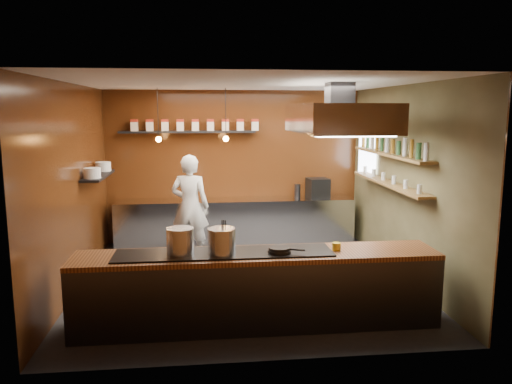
{
  "coord_description": "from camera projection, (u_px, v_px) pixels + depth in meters",
  "views": [
    {
      "loc": [
        -0.66,
        -7.36,
        2.62
      ],
      "look_at": [
        0.2,
        0.4,
        1.33
      ],
      "focal_mm": 35.0,
      "sensor_mm": 36.0,
      "label": 1
    }
  ],
  "objects": [
    {
      "name": "right_wall",
      "position": [
        405.0,
        183.0,
        7.74
      ],
      "size": [
        0.0,
        5.0,
        5.0
      ],
      "primitive_type": "plane",
      "rotation": [
        1.57,
        0.0,
        -1.57
      ],
      "color": "#464327",
      "rests_on": "ground"
    },
    {
      "name": "espresso_machine",
      "position": [
        318.0,
        188.0,
        9.79
      ],
      "size": [
        0.44,
        0.42,
        0.39
      ],
      "primitive_type": "cube",
      "rotation": [
        0.0,
        0.0,
        0.13
      ],
      "color": "black",
      "rests_on": "prep_counter"
    },
    {
      "name": "plate_stacks",
      "position": [
        98.0,
        170.0,
        8.17
      ],
      "size": [
        0.26,
        1.16,
        0.16
      ],
      "color": "white",
      "rests_on": "plate_shelf"
    },
    {
      "name": "floor",
      "position": [
        246.0,
        281.0,
        7.72
      ],
      "size": [
        5.0,
        5.0,
        0.0
      ],
      "primitive_type": "plane",
      "color": "black",
      "rests_on": "ground"
    },
    {
      "name": "left_wall",
      "position": [
        73.0,
        188.0,
        7.2
      ],
      "size": [
        0.0,
        5.0,
        5.0
      ],
      "primitive_type": "plane",
      "rotation": [
        1.57,
        0.0,
        1.57
      ],
      "color": "#3B170A",
      "rests_on": "ground"
    },
    {
      "name": "pendant_left",
      "position": [
        159.0,
        136.0,
        8.88
      ],
      "size": [
        0.1,
        0.1,
        0.95
      ],
      "color": "black",
      "rests_on": "ceiling"
    },
    {
      "name": "ceiling",
      "position": [
        245.0,
        83.0,
        7.23
      ],
      "size": [
        5.0,
        5.0,
        0.0
      ],
      "primitive_type": "plane",
      "rotation": [
        3.14,
        0.0,
        0.0
      ],
      "color": "silver",
      "rests_on": "back_wall"
    },
    {
      "name": "prep_counter",
      "position": [
        236.0,
        222.0,
        9.77
      ],
      "size": [
        4.6,
        0.65,
        0.9
      ],
      "primitive_type": "cube",
      "color": "silver",
      "rests_on": "floor"
    },
    {
      "name": "butter_jar",
      "position": [
        336.0,
        247.0,
        6.1
      ],
      "size": [
        0.12,
        0.12,
        0.09
      ],
      "primitive_type": "cylinder",
      "rotation": [
        0.0,
        0.0,
        0.2
      ],
      "color": "yellow",
      "rests_on": "pass_counter"
    },
    {
      "name": "pendant_right",
      "position": [
        226.0,
        136.0,
        9.01
      ],
      "size": [
        0.1,
        0.1,
        0.95
      ],
      "color": "black",
      "rests_on": "ceiling"
    },
    {
      "name": "bottle_shelf_lower",
      "position": [
        388.0,
        183.0,
        8.03
      ],
      "size": [
        0.26,
        2.8,
        0.04
      ],
      "primitive_type": "cube",
      "color": "olive",
      "rests_on": "right_wall"
    },
    {
      "name": "stockpot_large",
      "position": [
        180.0,
        241.0,
        5.85
      ],
      "size": [
        0.33,
        0.33,
        0.31
      ],
      "primitive_type": "cylinder",
      "rotation": [
        0.0,
        0.0,
        -0.02
      ],
      "color": "silver",
      "rests_on": "pass_counter"
    },
    {
      "name": "storage_tins",
      "position": [
        195.0,
        125.0,
        9.57
      ],
      "size": [
        2.43,
        0.13,
        0.22
      ],
      "color": "beige",
      "rests_on": "tin_shelf"
    },
    {
      "name": "utensil_crock",
      "position": [
        224.0,
        245.0,
        5.94
      ],
      "size": [
        0.17,
        0.17,
        0.17
      ],
      "primitive_type": "cylinder",
      "rotation": [
        0.0,
        0.0,
        -0.29
      ],
      "color": "silver",
      "rests_on": "pass_counter"
    },
    {
      "name": "stockpot_small",
      "position": [
        222.0,
        241.0,
        5.86
      ],
      "size": [
        0.41,
        0.41,
        0.31
      ],
      "primitive_type": "cylinder",
      "rotation": [
        0.0,
        0.0,
        0.3
      ],
      "color": "#B9BCC1",
      "rests_on": "pass_counter"
    },
    {
      "name": "back_wall",
      "position": [
        234.0,
        167.0,
        9.92
      ],
      "size": [
        5.0,
        0.0,
        5.0
      ],
      "primitive_type": "plane",
      "rotation": [
        1.57,
        0.0,
        0.0
      ],
      "color": "#3B170A",
      "rests_on": "ground"
    },
    {
      "name": "chef",
      "position": [
        190.0,
        206.0,
        8.85
      ],
      "size": [
        0.76,
        0.58,
        1.85
      ],
      "primitive_type": "imported",
      "rotation": [
        0.0,
        0.0,
        2.91
      ],
      "color": "silver",
      "rests_on": "floor"
    },
    {
      "name": "window_pane",
      "position": [
        367.0,
        149.0,
        9.34
      ],
      "size": [
        0.0,
        1.0,
        1.0
      ],
      "primitive_type": "plane",
      "rotation": [
        1.57,
        0.0,
        -1.57
      ],
      "color": "white",
      "rests_on": "right_wall"
    },
    {
      "name": "bottle_shelf_upper",
      "position": [
        390.0,
        154.0,
        7.95
      ],
      "size": [
        0.26,
        2.8,
        0.04
      ],
      "primitive_type": "cube",
      "color": "olive",
      "rests_on": "right_wall"
    },
    {
      "name": "wine_glasses",
      "position": [
        388.0,
        178.0,
        8.02
      ],
      "size": [
        0.07,
        2.37,
        0.13
      ],
      "color": "silver",
      "rests_on": "bottle_shelf_lower"
    },
    {
      "name": "plate_shelf",
      "position": [
        98.0,
        176.0,
        8.19
      ],
      "size": [
        0.3,
        1.4,
        0.04
      ],
      "primitive_type": "cube",
      "color": "black",
      "rests_on": "left_wall"
    },
    {
      "name": "frying_pan",
      "position": [
        280.0,
        250.0,
        5.92
      ],
      "size": [
        0.43,
        0.28,
        0.07
      ],
      "color": "black",
      "rests_on": "pass_counter"
    },
    {
      "name": "extractor_hood",
      "position": [
        339.0,
        118.0,
        7.06
      ],
      "size": [
        1.2,
        2.0,
        0.72
      ],
      "color": "#38383D",
      "rests_on": "ceiling"
    },
    {
      "name": "bottles",
      "position": [
        390.0,
        145.0,
        7.93
      ],
      "size": [
        0.06,
        2.66,
        0.24
      ],
      "color": "silver",
      "rests_on": "bottle_shelf_upper"
    },
    {
      "name": "pass_counter",
      "position": [
        257.0,
        289.0,
        6.07
      ],
      "size": [
        4.4,
        0.72,
        0.94
      ],
      "color": "#38383D",
      "rests_on": "floor"
    },
    {
      "name": "tin_shelf",
      "position": [
        188.0,
        132.0,
        9.57
      ],
      "size": [
        2.6,
        0.26,
        0.04
      ],
      "primitive_type": "cube",
      "color": "black",
      "rests_on": "back_wall"
    }
  ]
}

